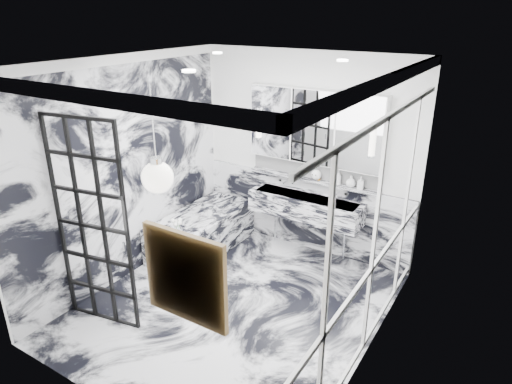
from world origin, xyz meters
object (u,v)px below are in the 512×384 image
Objects in this scene: trough_sink at (306,207)px; bathtub at (202,232)px; crittall_door at (92,226)px; mirror_cabinet at (315,127)px.

bathtub is at bearing -153.52° from trough_sink.
crittall_door reaches higher than trough_sink.
bathtub is at bearing -147.94° from mirror_cabinet.
trough_sink is at bearing -90.00° from mirror_cabinet.
bathtub is (-1.32, -0.83, -1.54)m from mirror_cabinet.
bathtub is at bearing 82.01° from crittall_door.
trough_sink is 0.84× the size of mirror_cabinet.
trough_sink reaches higher than bathtub.
mirror_cabinet reaches higher than trough_sink.
crittall_door is at bearing -116.43° from trough_sink.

